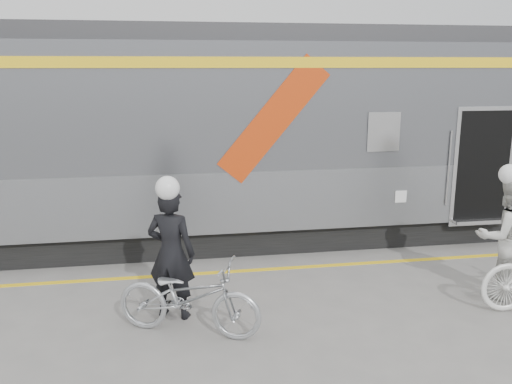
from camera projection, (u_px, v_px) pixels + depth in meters
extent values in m
plane|color=slate|center=(317.00, 326.00, 7.23)|extent=(90.00, 90.00, 0.00)
cube|color=black|center=(342.00, 218.00, 11.49)|extent=(24.00, 2.70, 0.50)
cube|color=#9EA0A5|center=(343.00, 181.00, 11.30)|extent=(24.00, 3.00, 1.10)
cube|color=slate|center=(346.00, 101.00, 10.93)|extent=(24.00, 3.00, 2.20)
cube|color=#38383A|center=(348.00, 37.00, 10.64)|extent=(24.00, 2.64, 0.30)
cube|color=yellow|center=(376.00, 62.00, 9.31)|extent=(24.00, 0.02, 0.18)
cube|color=#C2360B|center=(273.00, 120.00, 9.23)|extent=(1.96, 0.01, 2.19)
cube|color=black|center=(384.00, 132.00, 9.61)|extent=(0.55, 0.02, 0.65)
cube|color=black|center=(477.00, 165.00, 10.30)|extent=(1.05, 0.45, 2.10)
cube|color=silver|center=(483.00, 167.00, 10.10)|extent=(1.20, 0.02, 2.25)
cylinder|color=silver|center=(449.00, 168.00, 9.97)|extent=(0.04, 0.04, 1.40)
cube|color=silver|center=(479.00, 221.00, 10.30)|extent=(1.05, 0.25, 0.06)
cube|color=silver|center=(401.00, 197.00, 9.95)|extent=(0.22, 0.01, 0.22)
cube|color=yellow|center=(283.00, 268.00, 9.29)|extent=(24.00, 0.12, 0.01)
imported|color=black|center=(171.00, 253.00, 7.34)|extent=(0.79, 0.67, 1.83)
imported|color=#AEB1B6|center=(189.00, 297.00, 6.93)|extent=(2.03, 1.37, 1.01)
imported|color=beige|center=(506.00, 237.00, 7.98)|extent=(0.97, 0.79, 1.86)
sphere|color=white|center=(168.00, 176.00, 7.09)|extent=(0.32, 0.32, 0.32)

